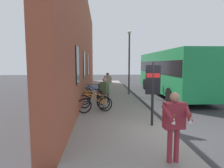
% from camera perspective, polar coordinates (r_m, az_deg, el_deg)
% --- Properties ---
extents(ground, '(60.00, 60.00, 0.00)m').
position_cam_1_polar(ground, '(12.99, 12.21, -4.99)').
color(ground, '#2D2D30').
extents(sidewalk_pavement, '(24.00, 3.50, 0.12)m').
position_cam_1_polar(sidewalk_pavement, '(14.49, -0.53, -3.46)').
color(sidewalk_pavement, gray).
rests_on(sidewalk_pavement, ground).
extents(station_facade, '(22.00, 0.65, 7.79)m').
position_cam_1_polar(station_facade, '(15.37, -8.55, 11.36)').
color(station_facade, brown).
rests_on(station_facade, ground).
extents(bicycle_by_door, '(0.65, 1.71, 0.97)m').
position_cam_1_polar(bicycle_by_door, '(9.31, -5.01, -6.08)').
color(bicycle_by_door, black).
rests_on(bicycle_by_door, sidewalk_pavement).
extents(bicycle_end_of_row, '(0.64, 1.72, 0.97)m').
position_cam_1_polar(bicycle_end_of_row, '(10.04, -5.48, -5.19)').
color(bicycle_end_of_row, black).
rests_on(bicycle_end_of_row, sidewalk_pavement).
extents(bicycle_far_end, '(0.49, 1.76, 0.97)m').
position_cam_1_polar(bicycle_far_end, '(10.96, -5.48, -4.23)').
color(bicycle_far_end, black).
rests_on(bicycle_far_end, sidewalk_pavement).
extents(bicycle_leaning_wall, '(0.48, 1.77, 0.97)m').
position_cam_1_polar(bicycle_leaning_wall, '(11.73, -5.34, -3.54)').
color(bicycle_leaning_wall, black).
rests_on(bicycle_leaning_wall, sidewalk_pavement).
extents(bicycle_mid_rack, '(0.70, 1.69, 0.97)m').
position_cam_1_polar(bicycle_mid_rack, '(12.56, -5.17, -2.90)').
color(bicycle_mid_rack, black).
rests_on(bicycle_mid_rack, sidewalk_pavement).
extents(bicycle_beside_lamp, '(0.48, 1.77, 0.97)m').
position_cam_1_polar(bicycle_beside_lamp, '(13.46, -5.34, -2.29)').
color(bicycle_beside_lamp, black).
rests_on(bicycle_beside_lamp, sidewalk_pavement).
extents(transit_info_sign, '(0.16, 0.56, 2.40)m').
position_cam_1_polar(transit_info_sign, '(7.31, 12.09, 0.05)').
color(transit_info_sign, black).
rests_on(transit_info_sign, sidewalk_pavement).
extents(city_bus, '(10.52, 2.71, 3.35)m').
position_cam_1_polar(city_bus, '(15.73, 16.96, 3.84)').
color(city_bus, '#1E8C4C').
rests_on(city_bus, ground).
extents(pedestrian_crossing_street, '(0.48, 0.50, 1.61)m').
position_cam_1_polar(pedestrian_crossing_street, '(9.94, -2.19, -1.79)').
color(pedestrian_crossing_street, '#B2A599').
rests_on(pedestrian_crossing_street, sidewalk_pavement).
extents(pedestrian_by_facade, '(0.33, 0.62, 1.66)m').
position_cam_1_polar(pedestrian_by_facade, '(14.56, -1.31, 0.86)').
color(pedestrian_by_facade, brown).
rests_on(pedestrian_by_facade, sidewalk_pavement).
extents(tourist_with_hotdogs, '(0.60, 0.65, 1.69)m').
position_cam_1_polar(tourist_with_hotdogs, '(4.77, 18.13, -10.12)').
color(tourist_with_hotdogs, maroon).
rests_on(tourist_with_hotdogs, sidewalk_pavement).
extents(street_lamp, '(0.28, 0.28, 4.82)m').
position_cam_1_polar(street_lamp, '(14.63, 5.16, 8.17)').
color(street_lamp, '#333338').
rests_on(street_lamp, sidewalk_pavement).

